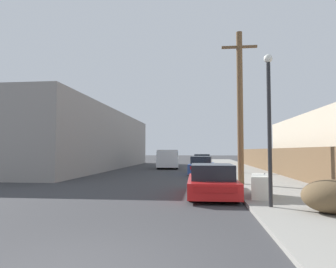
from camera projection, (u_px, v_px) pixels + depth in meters
name	position (u px, v px, depth m)	size (l,w,h in m)	color
sidewalk_curb	(240.00, 170.00, 26.98)	(4.20, 63.00, 0.12)	gray
discarded_fridge	(260.00, 186.00, 10.84)	(0.91, 1.84, 0.81)	silver
parked_sports_car_red	(212.00, 181.00, 11.76)	(1.89, 4.52, 1.27)	red
car_parked_mid	(202.00, 166.00, 22.73)	(2.03, 4.56, 1.36)	#2D478C
car_parked_far	(203.00, 162.00, 30.60)	(1.95, 4.57, 1.43)	silver
pickup_truck	(168.00, 159.00, 30.02)	(2.49, 5.62, 1.86)	silver
utility_pole	(240.00, 105.00, 15.27)	(1.80, 0.30, 7.80)	brown
street_lamp	(269.00, 117.00, 9.04)	(0.26, 0.26, 4.61)	#232326
brush_pile	(332.00, 196.00, 8.00)	(1.56, 1.38, 0.89)	brown
wooden_fence	(272.00, 160.00, 23.22)	(0.08, 40.84, 1.84)	brown
building_left_block	(87.00, 140.00, 30.62)	(7.00, 27.39, 5.70)	gray
pedestrian	(241.00, 160.00, 22.73)	(0.34, 0.34, 1.82)	#282D42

